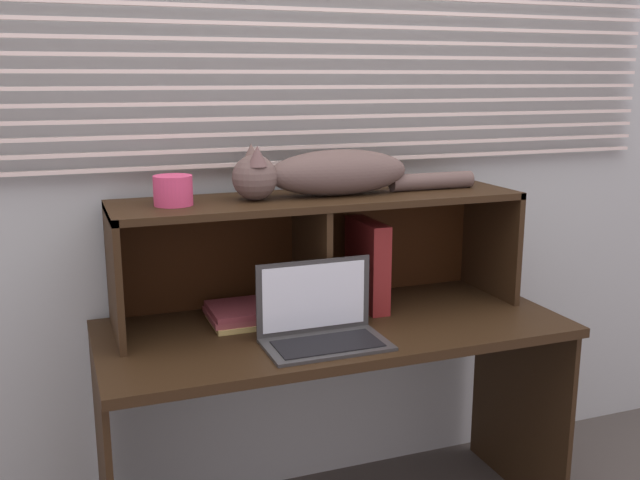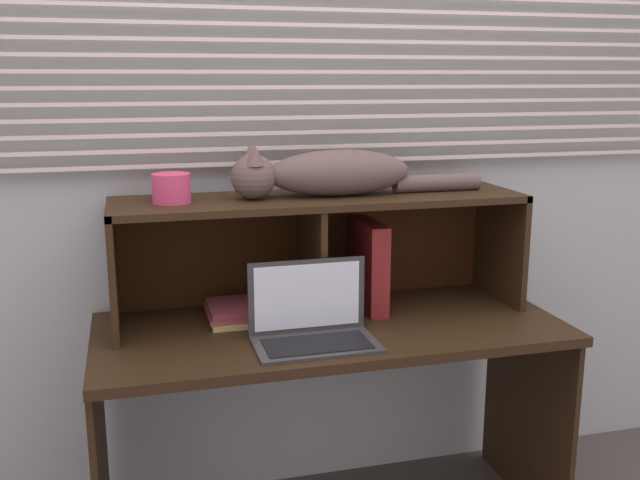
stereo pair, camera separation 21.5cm
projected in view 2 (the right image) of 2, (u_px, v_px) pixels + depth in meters
The scene contains 8 objects.
back_panel_with_blinds at pixel (303, 137), 2.44m from camera, with size 4.40×0.08×2.50m.
desk at pixel (330, 365), 2.26m from camera, with size 1.43×0.62×0.71m.
hutch_shelf_unit at pixel (317, 228), 2.32m from camera, with size 1.30×0.35×0.38m.
cat at pixel (328, 173), 2.25m from camera, with size 0.82×0.16×0.17m.
laptop at pixel (312, 325), 2.08m from camera, with size 0.35×0.21×0.23m.
binder_upright at pixel (369, 265), 2.36m from camera, with size 0.06×0.24×0.29m, color maroon.
book_stack at pixel (237, 312), 2.27m from camera, with size 0.18×0.21×0.05m.
small_basket at pixel (171, 188), 2.14m from camera, with size 0.11×0.11×0.09m, color #D4406D.
Camera 2 is at (-0.58, -1.83, 1.46)m, focal length 40.48 mm.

